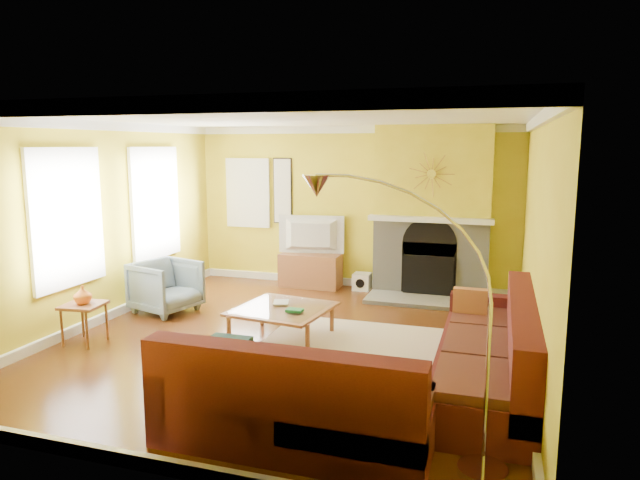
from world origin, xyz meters
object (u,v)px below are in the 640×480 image
(media_console, at_px, (310,270))
(armchair, at_px, (166,286))
(coffee_table, at_px, (283,324))
(arc_lamp, at_px, (406,326))
(side_table, at_px, (85,323))
(sectional_sofa, at_px, (376,343))

(media_console, relative_size, armchair, 1.25)
(coffee_table, height_order, media_console, media_console)
(coffee_table, distance_m, media_console, 2.76)
(coffee_table, relative_size, arc_lamp, 0.50)
(side_table, bearing_deg, sectional_sofa, -2.70)
(coffee_table, distance_m, side_table, 2.40)
(sectional_sofa, height_order, side_table, sectional_sofa)
(media_console, bearing_deg, armchair, -126.40)
(arc_lamp, bearing_deg, sectional_sofa, 110.80)
(media_console, xyz_separation_m, armchair, (-1.51, -2.05, 0.09))
(sectional_sofa, bearing_deg, coffee_table, 144.36)
(media_console, height_order, armchair, armchair)
(media_console, relative_size, side_table, 2.08)
(sectional_sofa, distance_m, media_console, 4.16)
(side_table, xyz_separation_m, arc_lamp, (4.13, -1.47, 0.83))
(media_console, relative_size, arc_lamp, 0.48)
(coffee_table, distance_m, arc_lamp, 3.07)
(media_console, bearing_deg, side_table, -116.05)
(coffee_table, height_order, arc_lamp, arc_lamp)
(sectional_sofa, relative_size, coffee_table, 3.17)
(sectional_sofa, distance_m, arc_lamp, 1.53)
(armchair, bearing_deg, sectional_sofa, -99.31)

